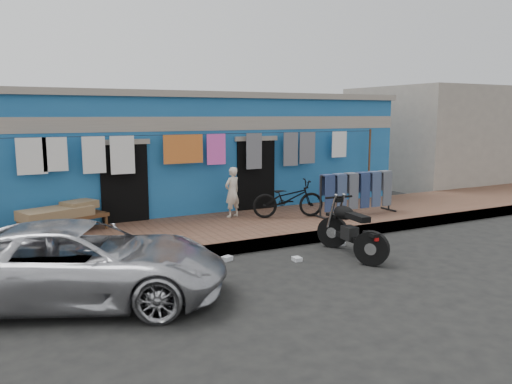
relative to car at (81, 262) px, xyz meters
name	(u,v)px	position (x,y,z in m)	size (l,w,h in m)	color
ground	(307,270)	(3.86, -0.28, -0.62)	(80.00, 80.00, 0.00)	black
sidewalk	(236,229)	(3.86, 2.72, -0.50)	(28.00, 3.00, 0.25)	brown
curb	(266,244)	(3.86, 1.27, -0.50)	(28.00, 0.10, 0.25)	gray
building	(178,151)	(3.85, 6.71, 1.06)	(12.20, 5.20, 3.36)	#1D5896
neighbor_right	(441,137)	(14.86, 6.72, 1.28)	(6.00, 5.00, 3.80)	#9E9384
clothesline	(199,154)	(3.45, 3.97, 1.19)	(10.06, 0.06, 2.10)	brown
car	(81,262)	(0.00, 0.00, 0.00)	(2.01, 4.42, 1.25)	silver
seated_person	(232,192)	(4.15, 3.53, 0.25)	(0.45, 0.30, 1.25)	beige
bicycle	(288,194)	(5.36, 2.86, 0.20)	(0.62, 1.76, 1.14)	black
motorcycle	(351,228)	(5.11, 0.07, -0.06)	(0.79, 1.80, 1.13)	black
charpoy	(65,219)	(0.23, 3.71, -0.07)	(2.00, 1.44, 0.61)	brown
jeans_rack	(356,193)	(7.11, 2.39, 0.18)	(2.31, 0.50, 1.10)	black
litter_a	(227,258)	(2.80, 0.92, -0.58)	(0.19, 0.15, 0.08)	silver
litter_b	(343,243)	(5.48, 0.80, -0.58)	(0.15, 0.12, 0.08)	silver
litter_c	(297,259)	(3.98, 0.28, -0.59)	(0.18, 0.15, 0.07)	silver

